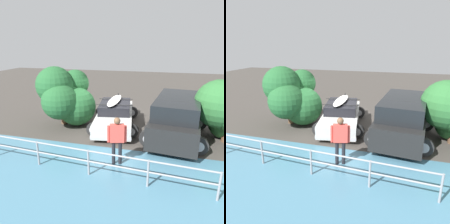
# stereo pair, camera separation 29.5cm
# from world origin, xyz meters

# --- Properties ---
(ground_plane) EXTENTS (44.00, 44.00, 0.02)m
(ground_plane) POSITION_xyz_m (0.00, 0.00, -0.01)
(ground_plane) COLOR #423D38
(ground_plane) RESTS_ON ground
(sedan_car) EXTENTS (2.84, 4.70, 1.51)m
(sedan_car) POSITION_xyz_m (-0.24, 0.22, 0.60)
(sedan_car) COLOR silver
(sedan_car) RESTS_ON ground
(suv_car) EXTENTS (3.01, 4.88, 1.89)m
(suv_car) POSITION_xyz_m (-3.28, 0.94, 0.97)
(suv_car) COLOR black
(suv_car) RESTS_ON ground
(person_bystander) EXTENTS (0.66, 0.33, 1.76)m
(person_bystander) POSITION_xyz_m (-1.20, 3.86, 1.06)
(person_bystander) COLOR black
(person_bystander) RESTS_ON ground
(railing_fence) EXTENTS (9.79, 0.77, 0.90)m
(railing_fence) POSITION_xyz_m (0.51, 4.70, 0.61)
(railing_fence) COLOR gray
(railing_fence) RESTS_ON ground
(bush_near_left) EXTENTS (2.95, 2.94, 3.07)m
(bush_near_left) POSITION_xyz_m (2.30, 0.70, 1.51)
(bush_near_left) COLOR brown
(bush_near_left) RESTS_ON ground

